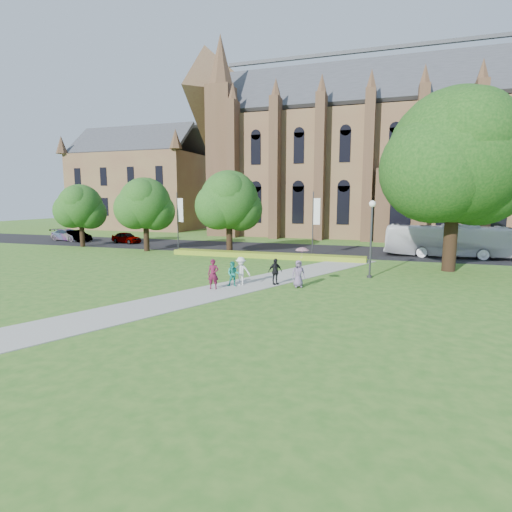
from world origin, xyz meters
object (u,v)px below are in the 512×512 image
(large_tree, at_px, (456,156))
(car_0, at_px, (126,238))
(car_2, at_px, (69,235))
(streetlamp, at_px, (371,230))
(pedestrian_0, at_px, (213,274))
(car_1, at_px, (77,236))
(tour_coach, at_px, (446,241))

(large_tree, distance_m, car_0, 36.31)
(large_tree, xyz_separation_m, car_2, (-43.28, 8.65, -7.61))
(streetlamp, relative_size, car_2, 1.04)
(car_0, xyz_separation_m, pedestrian_0, (20.27, -19.62, 0.24))
(streetlamp, height_order, pedestrian_0, streetlamp)
(car_2, bearing_deg, pedestrian_0, -115.78)
(car_2, distance_m, pedestrian_0, 35.18)
(car_0, height_order, car_2, car_2)
(car_1, height_order, pedestrian_0, pedestrian_0)
(car_0, bearing_deg, streetlamp, -100.52)
(tour_coach, xyz_separation_m, car_1, (-42.25, 0.46, -0.83))
(large_tree, distance_m, car_1, 42.96)
(car_1, relative_size, pedestrian_0, 2.35)
(large_tree, height_order, tour_coach, large_tree)
(large_tree, xyz_separation_m, tour_coach, (0.77, 7.72, -6.83))
(car_1, distance_m, car_2, 1.86)
(streetlamp, height_order, car_2, streetlamp)
(car_0, distance_m, pedestrian_0, 28.21)
(streetlamp, relative_size, tour_coach, 0.48)
(large_tree, xyz_separation_m, car_1, (-41.47, 8.18, -7.65))
(tour_coach, distance_m, pedestrian_0, 24.07)
(tour_coach, bearing_deg, car_1, 90.43)
(streetlamp, distance_m, large_tree, 8.73)
(car_0, relative_size, car_1, 0.94)
(large_tree, relative_size, pedestrian_0, 7.39)
(large_tree, bearing_deg, car_1, 168.84)
(car_0, bearing_deg, large_tree, -90.20)
(car_2, bearing_deg, large_tree, -92.87)
(car_1, bearing_deg, streetlamp, -93.42)
(streetlamp, height_order, car_0, streetlamp)
(car_0, distance_m, car_2, 8.82)
(large_tree, distance_m, tour_coach, 10.34)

